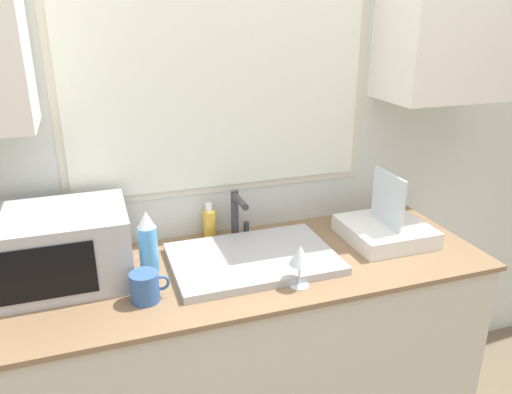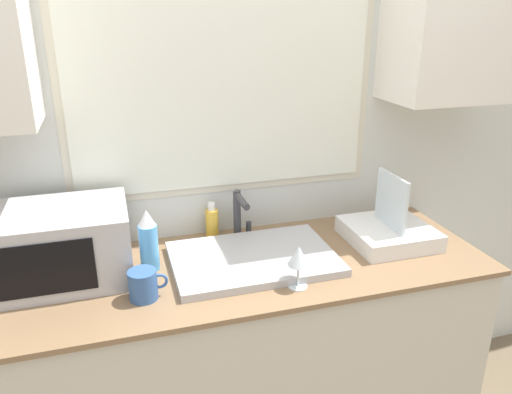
% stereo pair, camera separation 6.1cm
% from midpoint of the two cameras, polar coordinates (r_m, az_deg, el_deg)
% --- Properties ---
extents(countertop, '(1.86, 0.67, 0.91)m').
position_cam_midpoint_polar(countertop, '(2.17, -0.16, -18.22)').
color(countertop, beige).
rests_on(countertop, ground_plane).
extents(wall_back, '(6.00, 0.38, 2.60)m').
position_cam_midpoint_polar(wall_back, '(2.02, -2.72, 9.32)').
color(wall_back, silver).
rests_on(wall_back, ground_plane).
extents(sink_basin, '(0.62, 0.42, 0.03)m').
position_cam_midpoint_polar(sink_basin, '(1.92, 0.62, -7.06)').
color(sink_basin, '#B2B2B7').
rests_on(sink_basin, countertop).
extents(faucet, '(0.08, 0.17, 0.21)m').
position_cam_midpoint_polar(faucet, '(2.06, -1.03, -1.64)').
color(faucet, '#333338').
rests_on(faucet, countertop).
extents(microwave, '(0.47, 0.36, 0.26)m').
position_cam_midpoint_polar(microwave, '(1.88, -20.59, -5.11)').
color(microwave, '#B2B2B7').
rests_on(microwave, countertop).
extents(dish_rack, '(0.33, 0.33, 0.29)m').
position_cam_midpoint_polar(dish_rack, '(2.15, 15.69, -3.78)').
color(dish_rack, white).
rests_on(dish_rack, countertop).
extents(spray_bottle, '(0.07, 0.07, 0.24)m').
position_cam_midpoint_polar(spray_bottle, '(1.86, -11.27, -4.97)').
color(spray_bottle, '#4C99D8').
rests_on(spray_bottle, countertop).
extents(soap_bottle, '(0.05, 0.05, 0.15)m').
position_cam_midpoint_polar(soap_bottle, '(2.11, -4.23, -2.86)').
color(soap_bottle, gold).
rests_on(soap_bottle, countertop).
extents(mug_near_sink, '(0.13, 0.10, 0.10)m').
position_cam_midpoint_polar(mug_near_sink, '(1.71, -11.72, -9.81)').
color(mug_near_sink, '#335999').
rests_on(mug_near_sink, countertop).
extents(wine_glass, '(0.08, 0.08, 0.16)m').
position_cam_midpoint_polar(wine_glass, '(1.72, 5.91, -6.87)').
color(wine_glass, silver).
rests_on(wine_glass, countertop).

